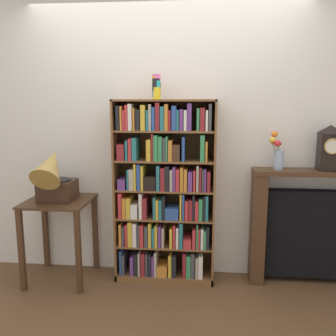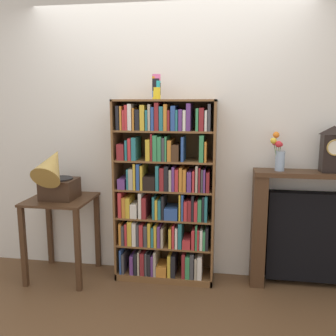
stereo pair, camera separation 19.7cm
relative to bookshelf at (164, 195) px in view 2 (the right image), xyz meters
The scene contains 9 objects.
ground_plane 0.82m from the bookshelf, 87.68° to the right, with size 8.08×6.40×0.02m, color brown.
wall_back 0.58m from the bookshelf, 44.00° to the left, with size 5.08×0.08×2.60m, color silver.
bookshelf is the anchor object (origin of this frame).
cup_stack 0.96m from the bookshelf, behind, with size 0.07×0.07×0.21m.
side_table_left 0.98m from the bookshelf, behind, with size 0.57×0.55×0.76m.
gramophone 0.99m from the bookshelf, 168.65° to the right, with size 0.30×0.48×0.54m.
fireplace_mantel 1.40m from the bookshelf, ahead, with size 1.15×0.25×1.05m.
mantel_clock 1.49m from the bookshelf, ahead, with size 0.18×0.15×0.39m.
flower_vase 1.07m from the bookshelf, ahead, with size 0.13×0.14×0.33m.
Camera 2 is at (0.54, -3.03, 1.64)m, focal length 39.21 mm.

